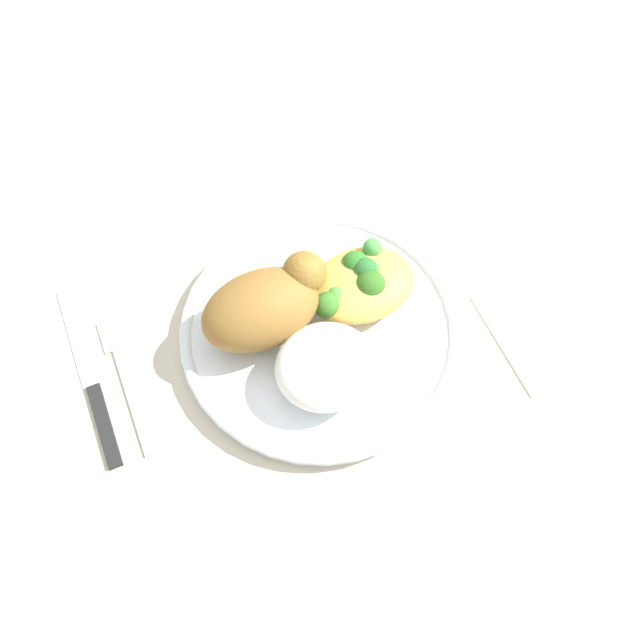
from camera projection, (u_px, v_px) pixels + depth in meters
ground_plane at (320, 336)px, 0.64m from camera, size 2.00×2.00×0.00m
plate at (320, 330)px, 0.63m from camera, size 0.25×0.25×0.02m
roasted_chicken at (266, 305)px, 0.59m from camera, size 0.12×0.07×0.06m
rice_pile at (326, 366)px, 0.58m from camera, size 0.09×0.08×0.04m
mac_cheese_with_broccoli at (361, 283)px, 0.62m from camera, size 0.10×0.08×0.04m
fork at (125, 375)px, 0.62m from camera, size 0.02×0.14×0.01m
knife at (93, 386)px, 0.61m from camera, size 0.02×0.19×0.01m
napkin at (541, 330)px, 0.64m from camera, size 0.09×0.11×0.00m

